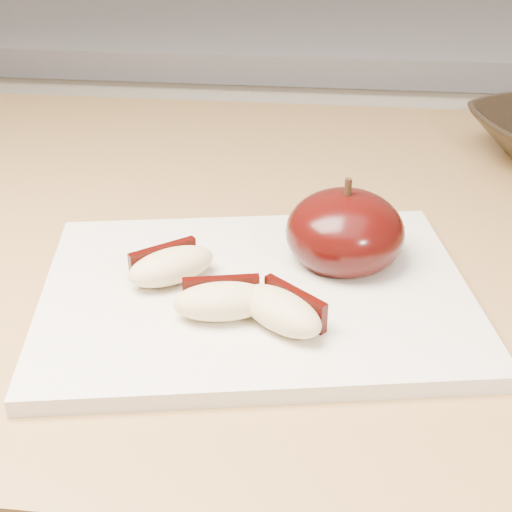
# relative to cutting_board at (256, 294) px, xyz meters

# --- Properties ---
(back_cabinet) EXTENTS (2.40, 0.62, 0.94)m
(back_cabinet) POSITION_rel_cutting_board_xyz_m (-0.01, 0.83, -0.44)
(back_cabinet) COLOR silver
(back_cabinet) RESTS_ON ground
(cutting_board) EXTENTS (0.33, 0.27, 0.01)m
(cutting_board) POSITION_rel_cutting_board_xyz_m (0.00, 0.00, 0.00)
(cutting_board) COLOR silver
(cutting_board) RESTS_ON island_counter
(apple_half) EXTENTS (0.11, 0.11, 0.07)m
(apple_half) POSITION_rel_cutting_board_xyz_m (0.06, 0.05, 0.03)
(apple_half) COLOR black
(apple_half) RESTS_ON cutting_board
(apple_wedge_a) EXTENTS (0.07, 0.06, 0.02)m
(apple_wedge_a) POSITION_rel_cutting_board_xyz_m (-0.06, 0.00, 0.02)
(apple_wedge_a) COLOR #D8C089
(apple_wedge_a) RESTS_ON cutting_board
(apple_wedge_b) EXTENTS (0.07, 0.04, 0.02)m
(apple_wedge_b) POSITION_rel_cutting_board_xyz_m (-0.02, -0.04, 0.02)
(apple_wedge_b) COLOR #D8C089
(apple_wedge_b) RESTS_ON cutting_board
(apple_wedge_c) EXTENTS (0.07, 0.07, 0.02)m
(apple_wedge_c) POSITION_rel_cutting_board_xyz_m (0.02, -0.04, 0.02)
(apple_wedge_c) COLOR #D8C089
(apple_wedge_c) RESTS_ON cutting_board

